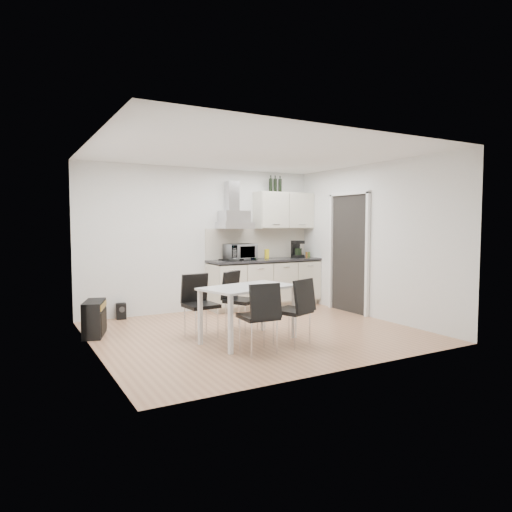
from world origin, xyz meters
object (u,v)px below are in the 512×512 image
Objects in this scene: chair_near_right at (292,312)px; floor_speaker at (121,311)px; chair_near_left at (258,317)px; dining_table at (248,293)px; chair_far_right at (242,301)px; kitchenette at (266,264)px; chair_far_left at (201,306)px; guitar_amp at (94,318)px.

chair_near_right is 3.32× the size of floor_speaker.
dining_table is at bearing 76.68° from chair_near_left.
kitchenette is at bearing -159.61° from chair_far_right.
chair_far_right is at bearing 81.16° from chair_near_right.
chair_near_left is at bearing -62.65° from floor_speaker.
chair_far_right is at bearing -178.49° from chair_far_left.
chair_far_left is 1.00× the size of chair_near_right.
chair_near_right is (0.41, -0.44, -0.22)m from dining_table.
chair_near_left is (-0.36, -1.13, 0.00)m from chair_far_right.
kitchenette is at bearing 40.32° from dining_table.
guitar_amp is at bearing 133.67° from chair_near_left.
chair_far_left is 1.10m from chair_near_left.
chair_far_left is at bearing -13.76° from guitar_amp.
chair_near_left is 0.58m from chair_near_right.
floor_speaker is at bearing 176.50° from kitchenette.
floor_speaker is at bearing 99.52° from chair_near_right.
chair_far_left and chair_near_right have the same top height.
chair_far_right is at bearing -43.70° from floor_speaker.
kitchenette is 2.61m from chair_far_left.
kitchenette is 2.63m from dining_table.
chair_far_left is at bearing 109.89° from chair_near_left.
chair_near_right is 1.36× the size of guitar_amp.
kitchenette is 3.19m from chair_near_left.
guitar_amp is 2.44× the size of floor_speaker.
guitar_amp reaches higher than floor_speaker.
chair_near_right is 3.18m from floor_speaker.
kitchenette is 2.86× the size of chair_far_right.
chair_near_left is at bearing -120.49° from dining_table.
dining_table is 1.58× the size of chair_far_right.
guitar_amp is at bearing 120.55° from chair_near_right.
chair_far_right is 1.36× the size of guitar_amp.
chair_near_right is at bearing -113.32° from kitchenette.
chair_near_left is 1.00× the size of chair_near_right.
chair_far_left and chair_far_right have the same top height.
kitchenette is 3.44m from guitar_amp.
kitchenette reaches higher than chair_far_right.
dining_table is 0.73m from chair_far_left.
chair_near_right is at bearing -52.22° from floor_speaker.
chair_far_right is (0.68, 0.08, 0.00)m from chair_far_left.
chair_near_left is at bearing -30.59° from guitar_amp.
chair_far_right is 1.04m from chair_near_right.
floor_speaker is (-1.38, 1.73, -0.31)m from chair_far_right.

